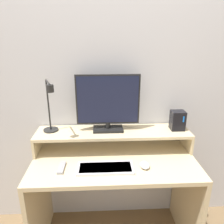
{
  "coord_description": "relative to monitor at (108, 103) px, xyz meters",
  "views": [
    {
      "loc": [
        -0.09,
        -1.1,
        1.62
      ],
      "look_at": [
        -0.02,
        0.32,
        1.12
      ],
      "focal_mm": 35.0,
      "sensor_mm": 36.0,
      "label": 1
    }
  ],
  "objects": [
    {
      "name": "wall_back",
      "position": [
        0.04,
        0.15,
        0.11
      ],
      "size": [
        6.0,
        0.05,
        2.5
      ],
      "color": "silver",
      "rests_on": "ground_plane"
    },
    {
      "name": "desk",
      "position": [
        0.04,
        -0.18,
        -0.61
      ],
      "size": [
        1.2,
        0.59,
        0.76
      ],
      "color": "beige",
      "rests_on": "ground_plane"
    },
    {
      "name": "monitor_shelf",
      "position": [
        0.04,
        -0.02,
        -0.25
      ],
      "size": [
        1.2,
        0.27,
        0.16
      ],
      "color": "beige",
      "rests_on": "desk"
    },
    {
      "name": "monitor",
      "position": [
        0.0,
        0.0,
        0.0
      ],
      "size": [
        0.48,
        0.13,
        0.44
      ],
      "color": "black",
      "rests_on": "monitor_shelf"
    },
    {
      "name": "desk_lamp",
      "position": [
        -0.42,
        -0.05,
        -0.04
      ],
      "size": [
        0.15,
        0.26,
        0.41
      ],
      "color": "black",
      "rests_on": "monitor_shelf"
    },
    {
      "name": "router_dock",
      "position": [
        0.54,
        -0.01,
        -0.15
      ],
      "size": [
        0.11,
        0.09,
        0.15
      ],
      "color": "black",
      "rests_on": "monitor_shelf"
    },
    {
      "name": "keyboard",
      "position": [
        -0.03,
        -0.3,
        -0.37
      ],
      "size": [
        0.38,
        0.16,
        0.02
      ],
      "color": "silver",
      "rests_on": "desk"
    },
    {
      "name": "mouse",
      "position": [
        0.24,
        -0.29,
        -0.37
      ],
      "size": [
        0.07,
        0.1,
        0.03
      ],
      "color": "silver",
      "rests_on": "desk"
    },
    {
      "name": "remote_control",
      "position": [
        -0.33,
        -0.28,
        -0.37
      ],
      "size": [
        0.04,
        0.14,
        0.02
      ],
      "color": "#99999E",
      "rests_on": "desk"
    }
  ]
}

